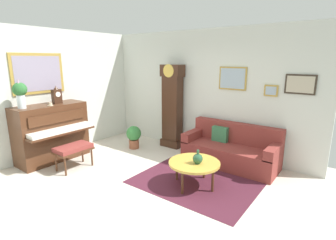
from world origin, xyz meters
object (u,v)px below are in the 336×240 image
Objects in this scene: grandfather_clock at (172,109)px; teacup at (50,104)px; piano at (52,132)px; coffee_table at (194,164)px; piano_bench at (73,149)px; mantel_clock at (57,95)px; couch at (231,150)px; potted_plant at (134,136)px; flower_vase at (20,92)px; green_jug at (198,159)px.

teacup is at bearing -121.45° from grandfather_clock.
piano reaches higher than coffee_table.
mantel_clock is at bearing 165.48° from piano_bench.
piano is 0.80m from mantel_clock.
piano_bench is 0.37× the size of couch.
grandfather_clock is 1.15m from potted_plant.
mantel_clock is (-3.07, -0.62, 0.98)m from coffee_table.
couch reaches higher than potted_plant.
piano is at bearing -119.48° from potted_plant.
mantel_clock is 0.66× the size of flower_vase.
couch is 2.35m from potted_plant.
couch is 3.83m from teacup.
coffee_table is (2.29, 0.82, 0.00)m from piano_bench.
piano_bench is at bearing -108.56° from grandfather_clock.
teacup is at bearing -17.45° from piano.
coffee_table is 3.53m from flower_vase.
flower_vase is (-1.54, -2.80, 0.57)m from grandfather_clock.
potted_plant is at bearing 57.36° from mantel_clock.
green_jug is at bearing 14.00° from piano.
piano is 3.79× the size of mantel_clock.
couch is (1.65, -0.20, -0.65)m from grandfather_clock.
mantel_clock is 3.32m from green_jug.
teacup is at bearing -60.78° from mantel_clock.
green_jug reaches higher than coffee_table.
green_jug is (3.15, 0.78, -0.09)m from piano.
coffee_table is (3.07, 0.81, -0.21)m from piano.
couch is 4.30m from flower_vase.
piano is 0.76× the size of couch.
piano is at bearing 162.55° from teacup.
piano_bench is 1.27m from mantel_clock.
teacup reaches higher than green_jug.
piano is at bearing -90.73° from mantel_clock.
couch reaches higher than coffee_table.
couch reaches higher than green_jug.
mantel_clock is at bearing -149.39° from couch.
piano_bench reaches higher than coffee_table.
potted_plant is (0.89, 2.11, -1.21)m from flower_vase.
potted_plant is (-2.26, 0.79, -0.20)m from green_jug.
grandfather_clock reaches higher than piano.
couch is 1.27m from coffee_table.
grandfather_clock is at bearing 173.22° from couch.
mantel_clock reaches higher than couch.
coffee_table is 0.14m from green_jug.
green_jug is at bearing -42.73° from grandfather_clock.
couch is at bearing 30.61° from mantel_clock.
green_jug is at bearing 10.75° from mantel_clock.
teacup is (-1.41, -2.31, 0.28)m from grandfather_clock.
flower_vase is at bearing -118.78° from grandfather_clock.
flower_vase is at bearing -112.81° from potted_plant.
potted_plant is at bearing 160.84° from green_jug.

